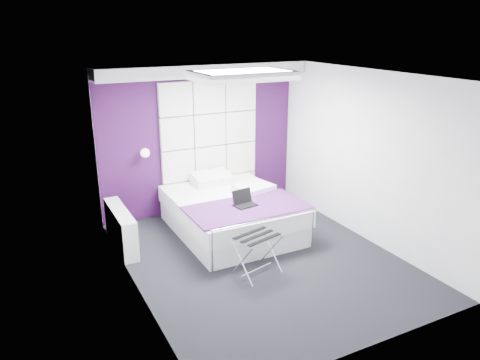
# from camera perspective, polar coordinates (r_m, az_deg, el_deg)

# --- Properties ---
(floor) EXTENTS (4.40, 4.40, 0.00)m
(floor) POSITION_cam_1_polar(r_m,az_deg,el_deg) (6.84, 2.62, -9.55)
(floor) COLOR black
(floor) RESTS_ON ground
(ceiling) EXTENTS (4.40, 4.40, 0.00)m
(ceiling) POSITION_cam_1_polar(r_m,az_deg,el_deg) (6.07, 2.98, 12.69)
(ceiling) COLOR white
(ceiling) RESTS_ON wall_back
(wall_back) EXTENTS (3.60, 0.00, 3.60)m
(wall_back) POSITION_cam_1_polar(r_m,az_deg,el_deg) (8.24, -4.85, 5.01)
(wall_back) COLOR silver
(wall_back) RESTS_ON floor
(wall_left) EXTENTS (0.00, 4.40, 4.40)m
(wall_left) POSITION_cam_1_polar(r_m,az_deg,el_deg) (5.70, -13.14, -1.61)
(wall_left) COLOR silver
(wall_left) RESTS_ON floor
(wall_right) EXTENTS (0.00, 4.40, 4.40)m
(wall_right) POSITION_cam_1_polar(r_m,az_deg,el_deg) (7.36, 15.06, 2.80)
(wall_right) COLOR silver
(wall_right) RESTS_ON floor
(accent_wall) EXTENTS (3.58, 0.02, 2.58)m
(accent_wall) POSITION_cam_1_polar(r_m,az_deg,el_deg) (8.23, -4.82, 5.00)
(accent_wall) COLOR #320D39
(accent_wall) RESTS_ON wall_back
(soffit) EXTENTS (3.58, 0.50, 0.20)m
(soffit) POSITION_cam_1_polar(r_m,az_deg,el_deg) (7.82, -4.37, 13.22)
(soffit) COLOR silver
(soffit) RESTS_ON wall_back
(headboard) EXTENTS (1.80, 0.08, 2.30)m
(headboard) POSITION_cam_1_polar(r_m,az_deg,el_deg) (8.27, -3.70, 4.17)
(headboard) COLOR silver
(headboard) RESTS_ON wall_back
(skylight) EXTENTS (1.36, 0.86, 0.12)m
(skylight) POSITION_cam_1_polar(r_m,az_deg,el_deg) (6.60, 0.31, 12.74)
(skylight) COLOR white
(skylight) RESTS_ON ceiling
(wall_lamp) EXTENTS (0.15, 0.15, 0.15)m
(wall_lamp) POSITION_cam_1_polar(r_m,az_deg,el_deg) (7.81, -11.58, 3.33)
(wall_lamp) COLOR white
(wall_lamp) RESTS_ON wall_back
(radiator) EXTENTS (0.22, 1.20, 0.60)m
(radiator) POSITION_cam_1_polar(r_m,az_deg,el_deg) (7.27, -14.32, -5.73)
(radiator) COLOR silver
(radiator) RESTS_ON floor
(bed) EXTENTS (1.80, 2.17, 0.76)m
(bed) POSITION_cam_1_polar(r_m,az_deg,el_deg) (7.56, -1.10, -3.98)
(bed) COLOR silver
(bed) RESTS_ON floor
(nightstand) EXTENTS (0.44, 0.34, 0.05)m
(nightstand) POSITION_cam_1_polar(r_m,az_deg,el_deg) (8.10, -7.96, -0.94)
(nightstand) COLOR silver
(nightstand) RESTS_ON wall_back
(luggage_rack) EXTENTS (0.57, 0.42, 0.56)m
(luggage_rack) POSITION_cam_1_polar(r_m,az_deg,el_deg) (6.33, 2.06, -9.09)
(luggage_rack) COLOR silver
(luggage_rack) RESTS_ON floor
(laptop) EXTENTS (0.33, 0.24, 0.24)m
(laptop) POSITION_cam_1_polar(r_m,az_deg,el_deg) (7.06, 0.47, -2.61)
(laptop) COLOR black
(laptop) RESTS_ON bed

